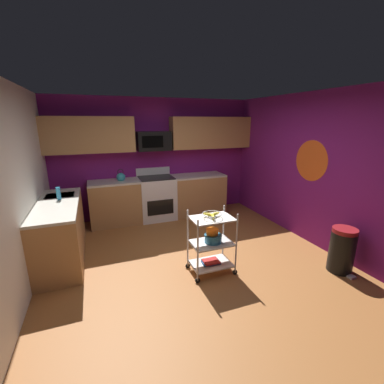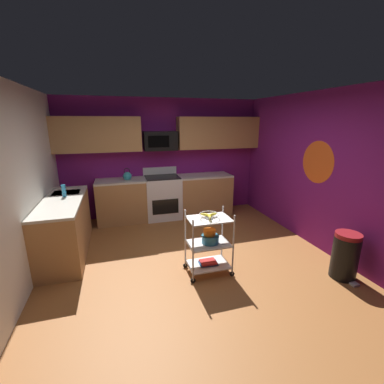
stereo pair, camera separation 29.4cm
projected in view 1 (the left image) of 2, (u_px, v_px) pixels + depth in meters
floor at (195, 264)px, 4.01m from camera, size 4.40×4.80×0.04m
wall_back at (156, 158)px, 5.85m from camera, size 4.52×0.06×2.60m
wall_left at (10, 197)px, 2.90m from camera, size 0.06×4.80×2.60m
wall_right at (317, 171)px, 4.42m from camera, size 0.06×4.80×2.60m
wall_flower_decal at (311, 161)px, 4.49m from camera, size 0.00×0.70×0.70m
counter_run at (131, 208)px, 5.13m from camera, size 3.69×2.39×0.92m
oven_range at (157, 197)px, 5.75m from camera, size 0.76×0.65×1.10m
upper_cabinets at (158, 134)px, 5.54m from camera, size 4.40×0.33×0.70m
microwave at (154, 141)px, 5.52m from camera, size 0.70×0.39×0.40m
rolling_cart at (211, 243)px, 3.68m from camera, size 0.65×0.42×0.91m
fruit_bowl at (212, 215)px, 3.56m from camera, size 0.27×0.27×0.07m
mixing_bowl_large at (213, 238)px, 3.67m from camera, size 0.25×0.25×0.11m
mixing_bowl_small at (212, 231)px, 3.65m from camera, size 0.18×0.18×0.08m
book_stack at (211, 262)px, 3.76m from camera, size 0.27×0.19×0.04m
kettle at (121, 177)px, 5.36m from camera, size 0.21×0.18×0.26m
dish_soap_bottle at (58, 193)px, 4.07m from camera, size 0.06×0.06×0.20m
trash_can at (342, 250)px, 3.73m from camera, size 0.34×0.42×0.66m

